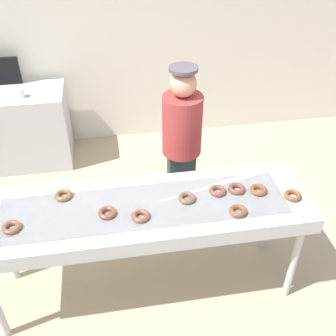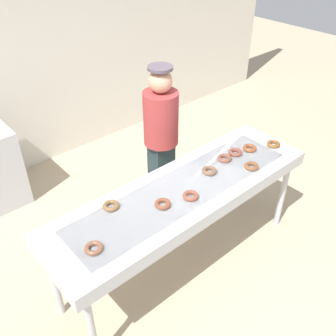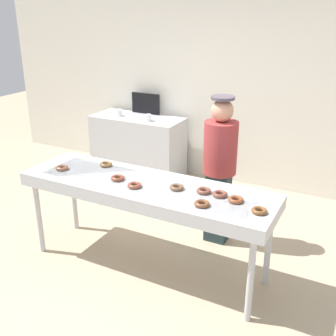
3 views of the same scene
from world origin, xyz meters
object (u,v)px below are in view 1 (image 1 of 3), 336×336
(chocolate_donut_0, at_px, (238,211))
(paper_cup_1, at_px, (20,93))
(chocolate_donut_7, at_px, (237,189))
(chocolate_donut_8, at_px, (217,191))
(prep_counter, at_px, (8,130))
(chocolate_donut_9, at_px, (63,195))
(chocolate_donut_4, at_px, (107,213))
(worker_baker, at_px, (182,140))
(fryer_conveyor, at_px, (145,213))
(chocolate_donut_5, at_px, (141,216))
(chocolate_donut_1, at_px, (258,190))
(chocolate_donut_3, at_px, (293,195))
(chocolate_donut_6, at_px, (187,198))
(chocolate_donut_2, at_px, (11,227))

(chocolate_donut_0, xyz_separation_m, paper_cup_1, (-1.75, 2.14, 0.03))
(chocolate_donut_7, bearing_deg, chocolate_donut_8, 179.52)
(prep_counter, bearing_deg, chocolate_donut_9, -67.59)
(chocolate_donut_4, xyz_separation_m, worker_baker, (0.70, 0.85, 0.00))
(fryer_conveyor, bearing_deg, chocolate_donut_5, -109.41)
(fryer_conveyor, relative_size, chocolate_donut_1, 18.93)
(chocolate_donut_3, bearing_deg, chocolate_donut_5, -178.25)
(chocolate_donut_6, xyz_separation_m, chocolate_donut_9, (-0.90, 0.18, 0.00))
(chocolate_donut_5, relative_size, paper_cup_1, 1.31)
(fryer_conveyor, bearing_deg, chocolate_donut_6, 3.22)
(chocolate_donut_7, distance_m, worker_baker, 0.79)
(chocolate_donut_4, bearing_deg, paper_cup_1, 112.50)
(chocolate_donut_3, height_order, paper_cup_1, paper_cup_1)
(fryer_conveyor, bearing_deg, paper_cup_1, 119.41)
(chocolate_donut_6, relative_size, prep_counter, 0.09)
(prep_counter, bearing_deg, paper_cup_1, -24.80)
(chocolate_donut_3, bearing_deg, chocolate_donut_9, 170.46)
(chocolate_donut_4, relative_size, chocolate_donut_9, 1.00)
(prep_counter, bearing_deg, worker_baker, -35.56)
(chocolate_donut_0, height_order, chocolate_donut_8, same)
(chocolate_donut_9, bearing_deg, chocolate_donut_6, -11.32)
(chocolate_donut_8, distance_m, worker_baker, 0.75)
(chocolate_donut_6, bearing_deg, fryer_conveyor, -176.78)
(chocolate_donut_9, bearing_deg, chocolate_donut_3, -9.54)
(fryer_conveyor, distance_m, chocolate_donut_4, 0.29)
(chocolate_donut_3, height_order, chocolate_donut_6, same)
(worker_baker, bearing_deg, paper_cup_1, -47.43)
(chocolate_donut_7, height_order, chocolate_donut_9, same)
(worker_baker, distance_m, prep_counter, 2.26)
(chocolate_donut_5, distance_m, chocolate_donut_9, 0.63)
(chocolate_donut_1, relative_size, chocolate_donut_6, 1.00)
(chocolate_donut_0, height_order, chocolate_donut_7, same)
(chocolate_donut_1, bearing_deg, chocolate_donut_7, 165.20)
(chocolate_donut_0, height_order, worker_baker, worker_baker)
(chocolate_donut_1, height_order, chocolate_donut_7, same)
(chocolate_donut_7, distance_m, chocolate_donut_8, 0.15)
(chocolate_donut_0, bearing_deg, paper_cup_1, 129.29)
(chocolate_donut_1, relative_size, chocolate_donut_2, 1.00)
(chocolate_donut_8, bearing_deg, chocolate_donut_9, 173.19)
(chocolate_donut_1, xyz_separation_m, chocolate_donut_9, (-1.46, 0.18, 0.00))
(fryer_conveyor, height_order, paper_cup_1, paper_cup_1)
(chocolate_donut_5, height_order, chocolate_donut_7, same)
(chocolate_donut_8, bearing_deg, paper_cup_1, 131.27)
(chocolate_donut_1, distance_m, paper_cup_1, 2.77)
(chocolate_donut_8, height_order, prep_counter, chocolate_donut_8)
(fryer_conveyor, relative_size, chocolate_donut_2, 18.93)
(chocolate_donut_5, relative_size, prep_counter, 0.09)
(chocolate_donut_6, xyz_separation_m, worker_baker, (0.11, 0.78, 0.00))
(chocolate_donut_2, bearing_deg, chocolate_donut_0, -3.45)
(chocolate_donut_7, relative_size, chocolate_donut_9, 1.00)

